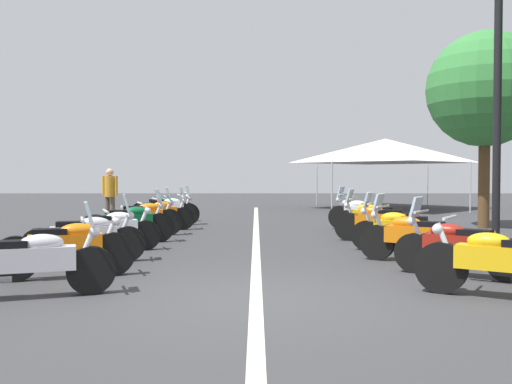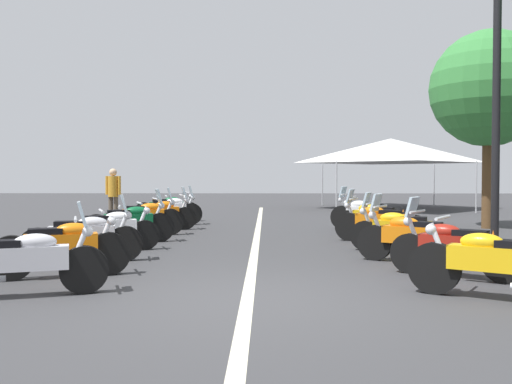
# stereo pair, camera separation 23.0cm
# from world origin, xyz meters

# --- Properties ---
(ground_plane) EXTENTS (80.00, 80.00, 0.00)m
(ground_plane) POSITION_xyz_m (0.00, 0.00, 0.00)
(ground_plane) COLOR #38383A
(lane_centre_stripe) EXTENTS (25.85, 0.16, 0.01)m
(lane_centre_stripe) POSITION_xyz_m (6.53, 0.00, 0.00)
(lane_centre_stripe) COLOR beige
(lane_centre_stripe) RESTS_ON ground_plane
(motorcycle_left_row_0) EXTENTS (0.93, 2.09, 1.20)m
(motorcycle_left_row_0) POSITION_xyz_m (0.11, 2.83, 0.46)
(motorcycle_left_row_0) COLOR black
(motorcycle_left_row_0) RESTS_ON ground_plane
(motorcycle_left_row_1) EXTENTS (0.94, 1.95, 1.01)m
(motorcycle_left_row_1) POSITION_xyz_m (1.44, 2.82, 0.46)
(motorcycle_left_row_1) COLOR black
(motorcycle_left_row_1) RESTS_ON ground_plane
(motorcycle_left_row_2) EXTENTS (0.77, 2.09, 1.20)m
(motorcycle_left_row_2) POSITION_xyz_m (2.93, 2.99, 0.46)
(motorcycle_left_row_2) COLOR black
(motorcycle_left_row_2) RESTS_ON ground_plane
(motorcycle_left_row_3) EXTENTS (0.94, 1.95, 0.99)m
(motorcycle_left_row_3) POSITION_xyz_m (4.34, 2.92, 0.45)
(motorcycle_left_row_3) COLOR black
(motorcycle_left_row_3) RESTS_ON ground_plane
(motorcycle_left_row_4) EXTENTS (0.94, 2.00, 1.22)m
(motorcycle_left_row_4) POSITION_xyz_m (5.71, 2.86, 0.48)
(motorcycle_left_row_4) COLOR black
(motorcycle_left_row_4) RESTS_ON ground_plane
(motorcycle_left_row_5) EXTENTS (0.75, 2.01, 1.23)m
(motorcycle_left_row_5) POSITION_xyz_m (7.27, 2.87, 0.48)
(motorcycle_left_row_5) COLOR black
(motorcycle_left_row_5) RESTS_ON ground_plane
(motorcycle_left_row_6) EXTENTS (0.86, 2.07, 1.21)m
(motorcycle_left_row_6) POSITION_xyz_m (8.62, 2.74, 0.47)
(motorcycle_left_row_6) COLOR black
(motorcycle_left_row_6) RESTS_ON ground_plane
(motorcycle_left_row_7) EXTENTS (0.75, 2.04, 1.23)m
(motorcycle_left_row_7) POSITION_xyz_m (10.24, 2.74, 0.48)
(motorcycle_left_row_7) COLOR black
(motorcycle_left_row_7) RESTS_ON ground_plane
(motorcycle_left_row_8) EXTENTS (0.79, 2.10, 1.00)m
(motorcycle_left_row_8) POSITION_xyz_m (11.50, 3.04, 0.46)
(motorcycle_left_row_8) COLOR black
(motorcycle_left_row_8) RESTS_ON ground_plane
(motorcycle_right_row_0) EXTENTS (1.29, 1.92, 1.02)m
(motorcycle_right_row_0) POSITION_xyz_m (0.01, -3.04, 0.47)
(motorcycle_right_row_0) COLOR black
(motorcycle_right_row_0) RESTS_ON ground_plane
(motorcycle_right_row_1) EXTENTS (1.25, 1.71, 1.20)m
(motorcycle_right_row_1) POSITION_xyz_m (1.54, -3.03, 0.46)
(motorcycle_right_row_1) COLOR black
(motorcycle_right_row_1) RESTS_ON ground_plane
(motorcycle_right_row_2) EXTENTS (1.21, 1.83, 1.21)m
(motorcycle_right_row_2) POSITION_xyz_m (2.89, -2.78, 0.47)
(motorcycle_right_row_2) COLOR black
(motorcycle_right_row_2) RESTS_ON ground_plane
(motorcycle_right_row_3) EXTENTS (1.05, 1.96, 1.19)m
(motorcycle_right_row_3) POSITION_xyz_m (4.28, -2.91, 0.46)
(motorcycle_right_row_3) COLOR black
(motorcycle_right_row_3) RESTS_ON ground_plane
(motorcycle_right_row_4) EXTENTS (1.07, 1.99, 1.22)m
(motorcycle_right_row_4) POSITION_xyz_m (5.93, -2.82, 0.47)
(motorcycle_right_row_4) COLOR black
(motorcycle_right_row_4) RESTS_ON ground_plane
(motorcycle_right_row_5) EXTENTS (1.16, 1.89, 0.99)m
(motorcycle_right_row_5) POSITION_xyz_m (7.37, -2.99, 0.45)
(motorcycle_right_row_5) COLOR black
(motorcycle_right_row_5) RESTS_ON ground_plane
(motorcycle_right_row_6) EXTENTS (1.14, 1.87, 1.22)m
(motorcycle_right_row_6) POSITION_xyz_m (8.76, -2.98, 0.48)
(motorcycle_right_row_6) COLOR black
(motorcycle_right_row_6) RESTS_ON ground_plane
(street_lamp_twin_globe) EXTENTS (0.32, 1.22, 5.16)m
(street_lamp_twin_globe) POSITION_xyz_m (3.25, -4.35, 3.50)
(street_lamp_twin_globe) COLOR black
(street_lamp_twin_globe) RESTS_ON ground_plane
(traffic_cone_0) EXTENTS (0.36, 0.36, 0.61)m
(traffic_cone_0) POSITION_xyz_m (8.48, -3.99, 0.29)
(traffic_cone_0) COLOR orange
(traffic_cone_0) RESTS_ON ground_plane
(traffic_cone_1) EXTENTS (0.36, 0.36, 0.61)m
(traffic_cone_1) POSITION_xyz_m (2.63, -4.07, 0.29)
(traffic_cone_1) COLOR orange
(traffic_cone_1) RESTS_ON ground_plane
(bystander_2) EXTENTS (0.32, 0.51, 1.74)m
(bystander_2) POSITION_xyz_m (10.43, 4.54, 1.03)
(bystander_2) COLOR brown
(bystander_2) RESTS_ON ground_plane
(roadside_tree_0) EXTENTS (3.32, 3.32, 5.69)m
(roadside_tree_0) POSITION_xyz_m (9.34, -6.62, 4.00)
(roadside_tree_0) COLOR brown
(roadside_tree_0) RESTS_ON ground_plane
(event_tent) EXTENTS (6.27, 6.27, 3.20)m
(event_tent) POSITION_xyz_m (18.66, -5.91, 2.65)
(event_tent) COLOR white
(event_tent) RESTS_ON ground_plane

